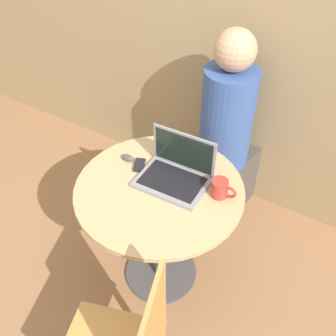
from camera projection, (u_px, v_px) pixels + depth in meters
ground_plane at (161, 272)px, 2.40m from camera, size 12.00×12.00×0.00m
back_wall at (249, 9)px, 2.12m from camera, size 7.00×0.05×2.60m
round_table at (160, 212)px, 2.03m from camera, size 0.83×0.83×0.73m
laptop at (176, 172)px, 1.92m from camera, size 0.35×0.26×0.23m
cell_phone at (139, 165)px, 2.02m from camera, size 0.08×0.11×0.02m
computer_mouse at (128, 158)px, 2.05m from camera, size 0.07×0.04×0.03m
coffee_cup at (220, 188)px, 1.84m from camera, size 0.13×0.08×0.09m
person_seated at (228, 141)px, 2.46m from camera, size 0.36×0.50×1.30m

